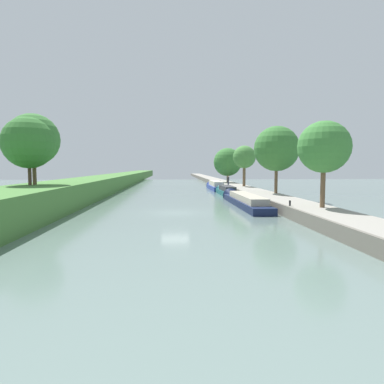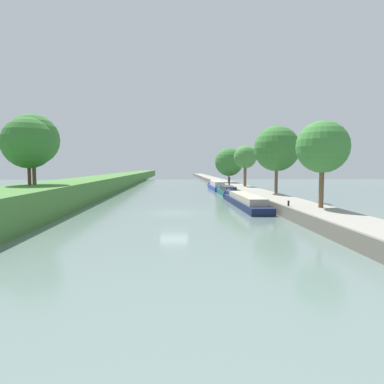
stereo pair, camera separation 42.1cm
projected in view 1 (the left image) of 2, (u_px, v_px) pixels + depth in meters
The scene contains 16 objects.
ground_plane at pixel (175, 213), 30.32m from camera, with size 160.00×160.00×0.00m, color slate.
left_grassy_bank at pixel (34, 200), 29.45m from camera, with size 6.51×260.00×2.47m.
right_towpath at pixel (294, 207), 30.98m from camera, with size 3.75×260.00×0.93m.
stone_quay at pixel (273, 207), 30.85m from camera, with size 0.25×260.00×0.98m.
narrowboat_navy at pixel (243, 200), 36.38m from camera, with size 2.11×16.65×2.01m.
narrowboat_teal at pixel (226, 191), 49.71m from camera, with size 1.81×10.62×1.92m.
narrowboat_blue at pixel (215, 186), 61.56m from camera, with size 2.02×12.85×2.19m.
tree_rightbank_near at pixel (324, 147), 26.28m from camera, with size 4.12×4.12×6.88m.
tree_rightbank_midnear at pixel (277, 149), 40.66m from camera, with size 5.52×5.52×8.23m.
tree_rightbank_midfar at pixel (244, 157), 55.10m from camera, with size 3.76×3.76×6.76m.
tree_rightbank_far at pixel (228, 162), 69.00m from camera, with size 5.82×5.82×7.14m.
tree_leftbank_downstream at pixel (29, 143), 30.61m from camera, with size 4.75×4.75×6.30m.
tree_leftbank_upstream at pixel (33, 140), 31.67m from camera, with size 4.90×4.90×6.76m.
person_walking at pixel (228, 180), 58.89m from camera, with size 0.34×0.34×1.66m.
mooring_bollard_near at pixel (290, 203), 27.73m from camera, with size 0.16×0.16×0.45m.
mooring_bollard_far at pixel (220, 182), 67.62m from camera, with size 0.16×0.16×0.45m.
Camera 1 is at (-0.35, -30.13, 4.18)m, focal length 31.12 mm.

